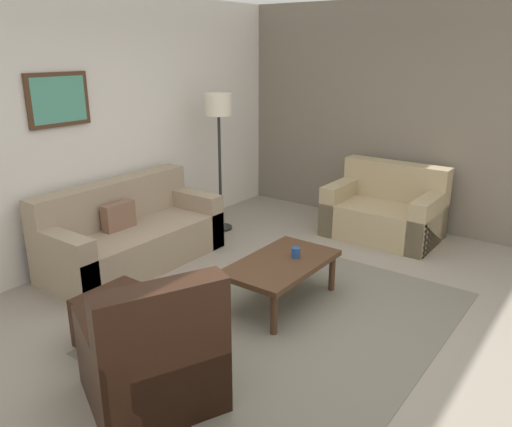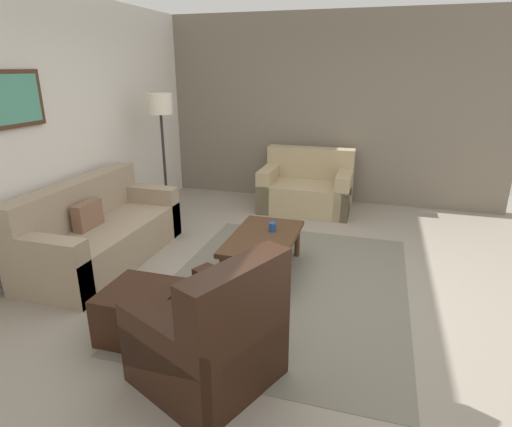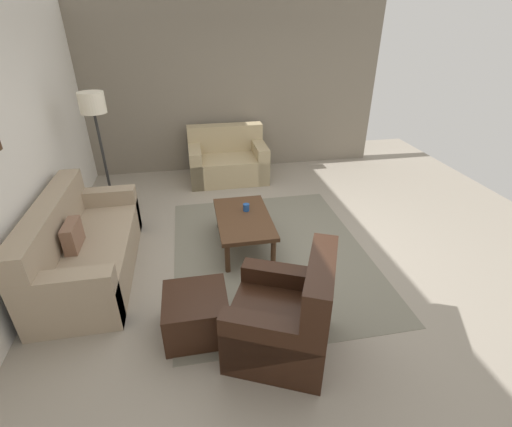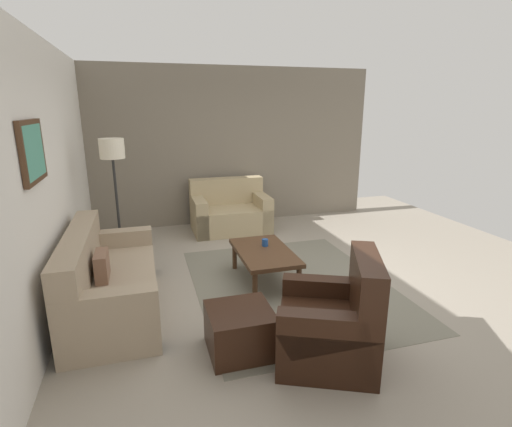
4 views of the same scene
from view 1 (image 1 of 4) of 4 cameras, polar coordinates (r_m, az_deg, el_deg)
The scene contains 12 objects.
ground_plane at distance 4.48m, azimuth 4.33°, elevation -11.91°, with size 8.00×8.00×0.00m, color gray.
rear_partition at distance 5.75m, azimuth -18.05°, elevation 8.92°, with size 6.00×0.12×2.80m, color silver.
stone_feature_panel at distance 6.67m, azimuth 18.80°, elevation 10.04°, with size 0.12×5.20×2.80m, color slate.
area_rug at distance 4.47m, azimuth 4.34°, elevation -11.86°, with size 2.92×2.29×0.01m, color slate.
couch_main at distance 5.64m, azimuth -14.09°, elevation -2.48°, with size 1.94×0.86×0.88m.
couch_loveseat at distance 6.47m, azimuth 14.36°, elevation 0.17°, with size 0.88×1.31×0.88m.
armchair_leather at distance 3.47m, azimuth -11.33°, elevation -16.07°, with size 1.06×1.06×0.95m.
ottoman at distance 4.22m, azimuth -14.84°, elevation -11.44°, with size 0.56×0.56×0.40m, color black.
coffee_table at distance 4.61m, azimuth 2.84°, elevation -5.91°, with size 1.10×0.64×0.41m.
cup at distance 4.66m, azimuth 4.48°, elevation -4.38°, with size 0.08×0.08×0.09m, color #1E478C.
lamp_standing at distance 6.25m, azimuth -4.19°, elevation 10.53°, with size 0.32×0.32×1.71m.
framed_artwork at distance 5.41m, azimuth -21.26°, elevation 11.80°, with size 0.66×0.04×0.52m.
Camera 1 is at (-3.30, -2.03, 2.25)m, focal length 35.71 mm.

